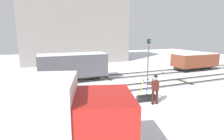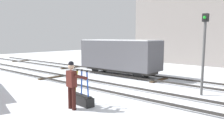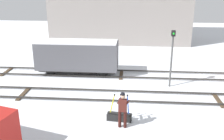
% 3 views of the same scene
% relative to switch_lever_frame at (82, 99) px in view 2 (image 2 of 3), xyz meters
% --- Properties ---
extents(ground_plane, '(60.00, 60.00, 0.00)m').
position_rel_switch_lever_frame_xyz_m(ground_plane, '(-0.21, 2.71, -0.25)').
color(ground_plane, silver).
extents(track_main_line, '(44.00, 1.94, 0.18)m').
position_rel_switch_lever_frame_xyz_m(track_main_line, '(-0.21, 2.71, -0.13)').
color(track_main_line, '#2D2B28').
rests_on(track_main_line, ground_plane).
extents(track_siding_near, '(44.00, 1.94, 0.18)m').
position_rel_switch_lever_frame_xyz_m(track_siding_near, '(-0.21, 6.60, -0.14)').
color(track_siding_near, '#2D2B28').
rests_on(track_siding_near, ground_plane).
extents(switch_lever_frame, '(1.27, 0.49, 1.45)m').
position_rel_switch_lever_frame_xyz_m(switch_lever_frame, '(0.00, 0.00, 0.00)').
color(switch_lever_frame, black).
rests_on(switch_lever_frame, ground_plane).
extents(rail_worker, '(0.59, 0.74, 1.83)m').
position_rel_switch_lever_frame_xyz_m(rail_worker, '(0.18, -0.60, 0.79)').
color(rail_worker, '#351511').
rests_on(rail_worker, ground_plane).
extents(signal_post, '(0.24, 0.32, 3.74)m').
position_rel_switch_lever_frame_xyz_m(signal_post, '(3.08, 4.70, 2.05)').
color(signal_post, '#4C4C4C').
rests_on(signal_post, ground_plane).
extents(apartment_building, '(15.49, 6.17, 11.90)m').
position_rel_switch_lever_frame_xyz_m(apartment_building, '(-0.92, 18.68, 5.71)').
color(apartment_building, gray).
rests_on(apartment_building, ground_plane).
extents(freight_car_mid_siding, '(5.93, 1.97, 2.52)m').
position_rel_switch_lever_frame_xyz_m(freight_car_mid_siding, '(-3.45, 6.60, 1.19)').
color(freight_car_mid_siding, '#2D2B28').
rests_on(freight_car_mid_siding, ground_plane).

